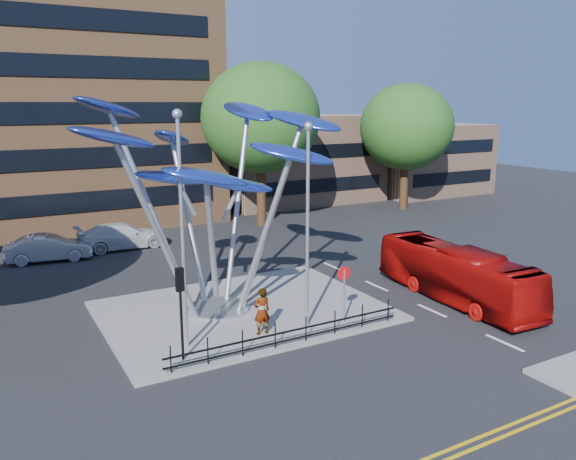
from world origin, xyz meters
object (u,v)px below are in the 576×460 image
tree_far (406,127)px  pedestrian (262,311)px  street_lamp_left (181,211)px  traffic_light_island (180,294)px  leaf_sculpture (210,158)px  no_entry_sign_island (344,285)px  parked_car_mid (49,248)px  street_lamp_right (308,208)px  tree_right (261,118)px  red_bus (456,274)px  parked_car_right (122,236)px

tree_far → pedestrian: (-23.50, -18.86, -6.00)m
tree_far → street_lamp_left: size_ratio=1.23×
traffic_light_island → street_lamp_left: bearing=63.4°
leaf_sculpture → no_entry_sign_island: bearing=-45.7°
tree_far → pedestrian: size_ratio=5.66×
pedestrian → parked_car_mid: pedestrian is taller
traffic_light_island → parked_car_mid: 17.00m
street_lamp_right → parked_car_mid: street_lamp_right is taller
tree_right → street_lamp_left: 22.49m
pedestrian → no_entry_sign_island: bearing=172.6°
pedestrian → street_lamp_left: bearing=-4.2°
street_lamp_left → pedestrian: street_lamp_left is taller
leaf_sculpture → street_lamp_left: leaf_sculpture is taller
pedestrian → parked_car_mid: size_ratio=0.40×
pedestrian → parked_car_mid: (-5.95, 16.09, -0.31)m
street_lamp_left → parked_car_mid: bearing=100.6°
leaf_sculpture → parked_car_mid: leaf_sculpture is taller
street_lamp_right → traffic_light_island: bearing=-174.8°
tree_right → traffic_light_island: 24.06m
street_lamp_right → pedestrian: (-2.00, 0.14, -3.99)m
tree_far → pedestrian: tree_far is taller
street_lamp_left → no_entry_sign_island: (6.50, -0.98, -3.54)m
leaf_sculpture → traffic_light_island: size_ratio=3.71×
leaf_sculpture → traffic_light_island: (-2.93, -4.18, -4.26)m
leaf_sculpture → traffic_light_island: leaf_sculpture is taller
red_bus → parked_car_right: size_ratio=1.63×
street_lamp_right → no_entry_sign_island: bearing=-17.9°
tree_far → red_bus: (-13.58, -19.44, -5.82)m
tree_far → parked_car_right: tree_far is taller
tree_right → parked_car_right: tree_right is taller
tree_right → pedestrian: size_ratio=6.34×
parked_car_mid → tree_far: bearing=-76.7°
traffic_light_island → no_entry_sign_island: (7.00, 0.02, -0.80)m
tree_right → pedestrian: bearing=-116.7°
pedestrian → tree_far: bearing=-138.6°
tree_right → street_lamp_left: (-12.50, -18.50, -2.68)m
red_bus → traffic_light_island: bearing=-176.2°
tree_right → street_lamp_left: bearing=-124.0°
tree_right → leaf_sculpture: (-10.07, -15.32, -1.16)m
parked_car_mid → pedestrian: bearing=-151.8°
street_lamp_right → red_bus: (7.92, -0.44, -3.81)m
tree_right → pedestrian: 22.23m
parked_car_mid → parked_car_right: bearing=-71.0°
leaf_sculpture → street_lamp_right: leaf_sculpture is taller
street_lamp_left → pedestrian: 5.21m
traffic_light_island → parked_car_right: 17.81m
red_bus → parked_car_right: 20.92m
tree_right → tree_far: tree_right is taller
leaf_sculpture → red_bus: leaf_sculpture is taller
street_lamp_left → no_entry_sign_island: bearing=-8.6°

